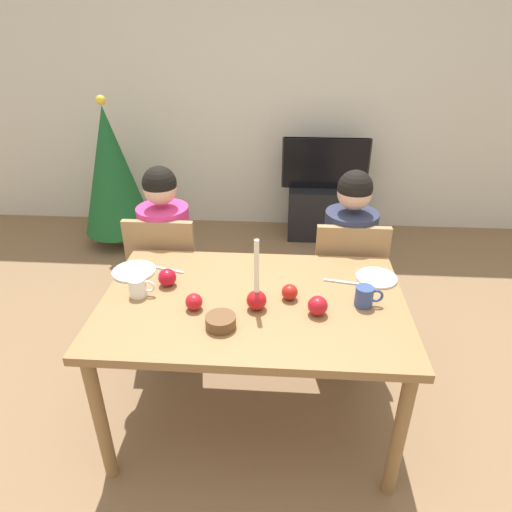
# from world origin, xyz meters

# --- Properties ---
(ground_plane) EXTENTS (7.68, 7.68, 0.00)m
(ground_plane) POSITION_xyz_m (0.00, 0.00, 0.00)
(ground_plane) COLOR brown
(back_wall) EXTENTS (6.40, 0.10, 2.60)m
(back_wall) POSITION_xyz_m (0.00, 2.60, 1.30)
(back_wall) COLOR beige
(back_wall) RESTS_ON ground
(dining_table) EXTENTS (1.40, 0.90, 0.75)m
(dining_table) POSITION_xyz_m (0.00, 0.00, 0.67)
(dining_table) COLOR olive
(dining_table) RESTS_ON ground
(chair_left) EXTENTS (0.40, 0.40, 0.90)m
(chair_left) POSITION_xyz_m (-0.57, 0.61, 0.51)
(chair_left) COLOR #99754C
(chair_left) RESTS_ON ground
(chair_right) EXTENTS (0.40, 0.40, 0.90)m
(chair_right) POSITION_xyz_m (0.51, 0.61, 0.51)
(chair_right) COLOR #99754C
(chair_right) RESTS_ON ground
(person_left_child) EXTENTS (0.30, 0.30, 1.17)m
(person_left_child) POSITION_xyz_m (-0.57, 0.64, 0.57)
(person_left_child) COLOR #33384C
(person_left_child) RESTS_ON ground
(person_right_child) EXTENTS (0.30, 0.30, 1.17)m
(person_right_child) POSITION_xyz_m (0.51, 0.64, 0.57)
(person_right_child) COLOR #33384C
(person_right_child) RESTS_ON ground
(tv_stand) EXTENTS (0.64, 0.40, 0.48)m
(tv_stand) POSITION_xyz_m (0.49, 2.30, 0.24)
(tv_stand) COLOR black
(tv_stand) RESTS_ON ground
(tv) EXTENTS (0.79, 0.05, 0.46)m
(tv) POSITION_xyz_m (0.49, 2.30, 0.71)
(tv) COLOR black
(tv) RESTS_ON tv_stand
(christmas_tree) EXTENTS (0.61, 0.61, 1.33)m
(christmas_tree) POSITION_xyz_m (-1.39, 2.00, 0.69)
(christmas_tree) COLOR brown
(christmas_tree) RESTS_ON ground
(candle_centerpiece) EXTENTS (0.09, 0.09, 0.34)m
(candle_centerpiece) POSITION_xyz_m (0.02, -0.07, 0.82)
(candle_centerpiece) COLOR red
(candle_centerpiece) RESTS_ON dining_table
(plate_left) EXTENTS (0.22, 0.22, 0.01)m
(plate_left) POSITION_xyz_m (-0.62, 0.21, 0.76)
(plate_left) COLOR white
(plate_left) RESTS_ON dining_table
(plate_right) EXTENTS (0.20, 0.20, 0.01)m
(plate_right) POSITION_xyz_m (0.60, 0.22, 0.76)
(plate_right) COLOR white
(plate_right) RESTS_ON dining_table
(mug_left) EXTENTS (0.12, 0.08, 0.09)m
(mug_left) POSITION_xyz_m (-0.53, -0.00, 0.80)
(mug_left) COLOR white
(mug_left) RESTS_ON dining_table
(mug_right) EXTENTS (0.13, 0.08, 0.09)m
(mug_right) POSITION_xyz_m (0.50, -0.01, 0.80)
(mug_right) COLOR #33477F
(mug_right) RESTS_ON dining_table
(fork_left) EXTENTS (0.18, 0.06, 0.01)m
(fork_left) POSITION_xyz_m (-0.46, 0.24, 0.75)
(fork_left) COLOR silver
(fork_left) RESTS_ON dining_table
(fork_right) EXTENTS (0.18, 0.05, 0.01)m
(fork_right) POSITION_xyz_m (0.42, 0.18, 0.75)
(fork_right) COLOR silver
(fork_right) RESTS_ON dining_table
(bowl_walnuts) EXTENTS (0.13, 0.13, 0.05)m
(bowl_walnuts) POSITION_xyz_m (-0.12, -0.21, 0.78)
(bowl_walnuts) COLOR brown
(bowl_walnuts) RESTS_ON dining_table
(apple_near_candle) EXTENTS (0.08, 0.08, 0.08)m
(apple_near_candle) POSITION_xyz_m (-0.26, -0.09, 0.79)
(apple_near_candle) COLOR red
(apple_near_candle) RESTS_ON dining_table
(apple_by_left_plate) EXTENTS (0.08, 0.08, 0.08)m
(apple_by_left_plate) POSITION_xyz_m (0.17, 0.02, 0.79)
(apple_by_left_plate) COLOR #B11D14
(apple_by_left_plate) RESTS_ON dining_table
(apple_by_right_mug) EXTENTS (0.09, 0.09, 0.09)m
(apple_by_right_mug) POSITION_xyz_m (-0.42, 0.10, 0.79)
(apple_by_right_mug) COLOR #AE0F20
(apple_by_right_mug) RESTS_ON dining_table
(apple_far_edge) EXTENTS (0.09, 0.09, 0.09)m
(apple_far_edge) POSITION_xyz_m (0.29, -0.09, 0.79)
(apple_far_edge) COLOR #B31520
(apple_far_edge) RESTS_ON dining_table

